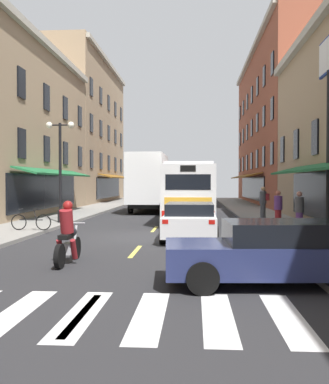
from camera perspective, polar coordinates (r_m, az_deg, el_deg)
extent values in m
cube|color=#28282B|center=(17.31, -2.21, -6.01)|extent=(34.80, 80.00, 0.10)
cube|color=#DBCC4C|center=(7.61, -10.54, -15.10)|extent=(0.14, 2.40, 0.01)
cube|color=#DBCC4C|center=(13.86, -3.76, -7.61)|extent=(0.14, 2.40, 0.01)
cube|color=#DBCC4C|center=(20.27, -1.30, -4.78)|extent=(0.14, 2.40, 0.01)
cube|color=#DBCC4C|center=(26.72, -0.04, -3.31)|extent=(0.14, 2.40, 0.01)
cube|color=#DBCC4C|center=(33.19, 0.74, -2.41)|extent=(0.14, 2.40, 0.01)
cube|color=#DBCC4C|center=(39.67, 1.25, -1.81)|extent=(0.14, 2.40, 0.01)
cube|color=#DBCC4C|center=(46.16, 1.63, -1.37)|extent=(0.14, 2.40, 0.01)
cube|color=#DBCC4C|center=(52.64, 1.91, -1.04)|extent=(0.14, 2.40, 0.01)
cube|color=silver|center=(7.95, -18.49, -14.43)|extent=(0.50, 2.80, 0.01)
cube|color=silver|center=(7.61, -10.54, -15.10)|extent=(0.50, 2.80, 0.01)
cube|color=silver|center=(7.42, -1.97, -15.50)|extent=(0.50, 2.80, 0.01)
cube|color=silver|center=(7.40, 6.86, -15.57)|extent=(0.50, 2.80, 0.01)
cube|color=silver|center=(7.53, 15.56, -15.30)|extent=(0.50, 2.80, 0.01)
cube|color=gray|center=(18.85, -20.41, -5.12)|extent=(3.00, 80.00, 0.14)
cube|color=gray|center=(17.67, 17.28, -5.52)|extent=(3.00, 80.00, 0.14)
cube|color=#B2AD9E|center=(29.80, -14.84, 17.80)|extent=(0.44, 19.40, 0.40)
cube|color=black|center=(28.59, -14.84, 0.05)|extent=(0.10, 12.00, 2.10)
cube|color=#1E6638|center=(28.37, -13.50, 2.47)|extent=(1.38, 11.20, 0.44)
cube|color=black|center=(24.92, -17.85, 5.95)|extent=(0.10, 1.00, 1.60)
cube|color=black|center=(28.66, -14.88, 5.35)|extent=(0.10, 1.00, 1.60)
cube|color=black|center=(32.46, -12.59, 4.88)|extent=(0.10, 1.00, 1.60)
cube|color=black|center=(36.31, -10.80, 4.51)|extent=(0.10, 1.00, 1.60)
cube|color=black|center=(25.38, -17.90, 13.17)|extent=(0.10, 1.00, 1.60)
cube|color=black|center=(29.06, -14.91, 11.66)|extent=(0.10, 1.00, 1.60)
cube|color=black|center=(32.82, -12.62, 10.47)|extent=(0.10, 1.00, 1.60)
cube|color=black|center=(36.63, -10.82, 9.51)|extent=(0.10, 1.00, 1.60)
cube|color=#9E8466|center=(49.19, -11.83, 7.52)|extent=(8.00, 19.90, 15.02)
cube|color=#B2AD9E|center=(49.55, -7.12, 15.92)|extent=(0.44, 19.40, 0.40)
cube|color=black|center=(47.96, -7.14, 0.57)|extent=(0.10, 12.00, 2.10)
cube|color=brown|center=(47.83, -6.31, 2.01)|extent=(1.38, 11.20, 0.44)
cube|color=black|center=(40.19, -9.35, 4.20)|extent=(0.10, 1.00, 1.60)
cube|color=black|center=(44.09, -8.15, 3.95)|extent=(0.10, 1.00, 1.60)
cube|color=black|center=(48.00, -7.15, 3.73)|extent=(0.10, 1.00, 1.60)
cube|color=black|center=(51.93, -6.30, 3.55)|extent=(0.10, 1.00, 1.60)
cube|color=black|center=(55.87, -5.58, 3.39)|extent=(0.10, 1.00, 1.60)
cube|color=black|center=(40.48, -9.36, 8.73)|extent=(0.10, 1.00, 1.60)
cube|color=black|center=(44.35, -8.17, 8.08)|extent=(0.10, 1.00, 1.60)
cube|color=black|center=(48.24, -7.16, 7.53)|extent=(0.10, 1.00, 1.60)
cube|color=black|center=(52.15, -6.31, 7.06)|extent=(0.10, 1.00, 1.60)
cube|color=black|center=(56.08, -5.58, 6.66)|extent=(0.10, 1.00, 1.60)
cube|color=black|center=(41.02, -9.38, 13.17)|extent=(0.10, 1.00, 1.60)
cube|color=black|center=(44.84, -8.18, 12.14)|extent=(0.10, 1.00, 1.60)
cube|color=black|center=(48.70, -7.17, 11.28)|extent=(0.10, 1.00, 1.60)
cube|color=black|center=(52.57, -6.32, 10.54)|extent=(0.10, 1.00, 1.60)
cube|color=black|center=(56.47, -5.59, 9.89)|extent=(0.10, 1.00, 1.60)
cube|color=#1E6638|center=(17.75, 19.69, 3.16)|extent=(1.38, 14.93, 0.44)
cube|color=black|center=(21.70, 18.78, 6.65)|extent=(0.10, 1.00, 1.60)
cube|color=black|center=(25.38, 16.56, 5.88)|extent=(0.10, 1.00, 1.60)
cube|color=black|center=(29.10, 14.91, 5.29)|extent=(0.10, 1.00, 1.60)
cube|color=brown|center=(45.08, 16.29, 7.96)|extent=(8.00, 26.57, 14.84)
cube|color=#B2AD9E|center=(45.77, 11.11, 16.91)|extent=(0.44, 26.07, 0.40)
cube|color=black|center=(44.09, 11.11, 0.49)|extent=(0.10, 16.00, 2.10)
cube|color=brown|center=(44.00, 10.20, 2.06)|extent=(1.38, 14.93, 0.44)
cube|color=black|center=(32.84, 13.64, 4.84)|extent=(0.10, 1.00, 1.60)
cube|color=black|center=(36.60, 12.63, 4.48)|extent=(0.10, 1.00, 1.60)
cube|color=black|center=(40.36, 11.81, 4.18)|extent=(0.10, 1.00, 1.60)
cube|color=black|center=(44.13, 11.12, 3.93)|extent=(0.10, 1.00, 1.60)
cube|color=black|center=(47.91, 10.55, 3.73)|extent=(0.10, 1.00, 1.60)
cube|color=black|center=(51.69, 10.06, 3.55)|extent=(0.10, 1.00, 1.60)
cube|color=black|center=(55.48, 9.64, 3.39)|extent=(0.10, 1.00, 1.60)
cube|color=black|center=(33.20, 13.67, 10.36)|extent=(0.10, 1.00, 1.60)
cube|color=black|center=(36.91, 12.65, 9.44)|extent=(0.10, 1.00, 1.60)
cube|color=black|center=(40.65, 11.83, 8.69)|extent=(0.10, 1.00, 1.60)
cube|color=black|center=(44.40, 11.14, 8.06)|extent=(0.10, 1.00, 1.60)
cube|color=black|center=(48.15, 10.57, 7.53)|extent=(0.10, 1.00, 1.60)
cube|color=black|center=(51.92, 10.08, 7.08)|extent=(0.10, 1.00, 1.60)
cube|color=black|center=(55.69, 9.65, 6.69)|extent=(0.10, 1.00, 1.60)
cube|color=black|center=(33.85, 13.70, 15.72)|extent=(0.10, 1.00, 1.60)
cube|color=black|center=(37.50, 12.68, 14.29)|extent=(0.10, 1.00, 1.60)
cube|color=black|center=(41.18, 11.85, 13.11)|extent=(0.10, 1.00, 1.60)
cube|color=black|center=(44.89, 11.16, 12.12)|extent=(0.10, 1.00, 1.60)
cube|color=black|center=(48.61, 10.58, 11.28)|extent=(0.10, 1.00, 1.60)
cube|color=black|center=(52.34, 10.09, 10.57)|extent=(0.10, 1.00, 1.60)
cube|color=black|center=(56.08, 9.66, 9.94)|extent=(0.10, 1.00, 1.60)
cylinder|color=black|center=(18.54, 20.33, 4.83)|extent=(0.18, 0.18, 6.36)
cylinder|color=black|center=(18.60, 20.25, -4.62)|extent=(0.40, 0.40, 0.24)
cube|color=navy|center=(19.16, 20.42, 16.29)|extent=(0.10, 2.45, 1.43)
cube|color=white|center=(19.15, 20.24, 16.31)|extent=(0.04, 2.29, 1.27)
cube|color=silver|center=(26.08, 3.41, 0.23)|extent=(2.71, 11.98, 2.63)
cube|color=silver|center=(26.09, 3.41, 3.26)|extent=(2.49, 10.78, 0.16)
cube|color=black|center=(26.37, 3.42, 0.64)|extent=(2.71, 9.59, 0.96)
cube|color=#193899|center=(26.12, 3.40, -2.11)|extent=(2.73, 11.58, 0.36)
cube|color=black|center=(32.01, 3.64, 0.76)|extent=(2.25, 0.15, 1.10)
cube|color=black|center=(20.14, 3.04, 1.29)|extent=(2.05, 0.15, 0.70)
cube|color=gold|center=(20.15, 3.04, -1.59)|extent=(2.15, 0.13, 0.64)
cube|color=black|center=(20.14, 3.04, 3.05)|extent=(0.70, 0.11, 0.28)
cube|color=red|center=(20.23, -0.07, -2.81)|extent=(0.20, 0.08, 0.28)
cube|color=red|center=(20.17, 6.15, -2.83)|extent=(0.20, 0.08, 0.28)
cylinder|color=black|center=(30.14, 1.33, -1.84)|extent=(0.31, 1.00, 1.00)
cylinder|color=black|center=(30.09, 5.81, -1.85)|extent=(0.31, 1.00, 1.00)
cylinder|color=black|center=(22.72, 0.24, -2.87)|extent=(0.31, 1.00, 1.00)
cylinder|color=black|center=(22.66, 6.19, -2.89)|extent=(0.31, 1.00, 1.00)
cube|color=black|center=(35.04, -1.35, 0.31)|extent=(2.33, 2.25, 2.40)
cube|color=black|center=(36.10, -1.17, 1.69)|extent=(2.00, 0.12, 0.80)
cube|color=white|center=(31.02, -2.12, 1.74)|extent=(2.47, 5.87, 3.38)
cube|color=maroon|center=(30.91, 0.13, 2.05)|extent=(0.10, 3.51, 0.90)
cube|color=black|center=(32.17, -1.89, -1.56)|extent=(1.99, 7.69, 0.24)
cylinder|color=black|center=(35.01, -3.17, -1.49)|extent=(0.29, 0.90, 0.90)
cylinder|color=black|center=(34.78, 0.42, -1.51)|extent=(0.29, 0.90, 0.90)
cylinder|color=black|center=(30.35, -4.37, -1.92)|extent=(0.29, 0.90, 0.90)
cylinder|color=black|center=(30.09, -0.23, -1.94)|extent=(0.29, 0.90, 0.90)
cube|color=silver|center=(16.97, 3.31, -3.98)|extent=(1.95, 4.79, 0.70)
cube|color=black|center=(16.73, 3.30, -2.19)|extent=(1.76, 2.60, 0.45)
cube|color=red|center=(14.63, 0.10, -3.84)|extent=(0.20, 0.06, 0.14)
cube|color=red|center=(14.59, 6.10, -3.86)|extent=(0.20, 0.06, 0.14)
cylinder|color=black|center=(18.71, 0.68, -4.32)|extent=(0.23, 0.64, 0.64)
cylinder|color=black|center=(18.67, 6.18, -4.34)|extent=(0.23, 0.64, 0.64)
cylinder|color=black|center=(15.37, -0.19, -5.54)|extent=(0.23, 0.64, 0.64)
cylinder|color=black|center=(15.32, 6.52, -5.57)|extent=(0.23, 0.64, 0.64)
cube|color=navy|center=(9.69, 14.39, -8.21)|extent=(4.82, 2.15, 0.63)
cube|color=black|center=(9.66, 15.50, -5.08)|extent=(2.65, 1.85, 0.48)
cylinder|color=black|center=(8.61, 4.91, -10.97)|extent=(0.65, 0.26, 0.64)
cylinder|color=black|center=(10.33, 4.11, -8.91)|extent=(0.65, 0.26, 0.64)
cube|color=black|center=(40.71, -0.70, -0.96)|extent=(1.92, 4.41, 0.62)
cube|color=black|center=(40.52, -0.72, -0.22)|extent=(1.73, 2.39, 0.51)
cube|color=red|center=(38.62, -2.10, -0.77)|extent=(0.20, 0.06, 0.14)
cube|color=red|center=(38.47, 0.11, -0.78)|extent=(0.20, 0.06, 0.14)
cylinder|color=black|center=(42.29, -1.70, -1.19)|extent=(0.23, 0.64, 0.64)
cylinder|color=black|center=(42.13, 0.68, -1.19)|extent=(0.23, 0.64, 0.64)
cylinder|color=black|center=(39.33, -2.18, -1.37)|extent=(0.23, 0.64, 0.64)
cylinder|color=black|center=(39.16, 0.38, -1.38)|extent=(0.23, 0.64, 0.64)
cylinder|color=black|center=(12.74, -11.27, -7.03)|extent=(0.11, 0.62, 0.62)
cylinder|color=black|center=(11.37, -13.31, -8.05)|extent=(0.13, 0.62, 0.62)
cylinder|color=#B2B2B7|center=(12.58, -11.42, -5.76)|extent=(0.08, 0.33, 0.68)
ellipsoid|color=black|center=(12.16, -11.99, -5.06)|extent=(0.33, 0.57, 0.28)
cube|color=black|center=(11.78, -12.56, -5.60)|extent=(0.27, 0.56, 0.12)
cube|color=#B2B2B7|center=(12.04, -12.23, -7.09)|extent=(0.25, 0.40, 0.30)
cylinder|color=#B2B2B7|center=(12.44, -11.56, -3.94)|extent=(0.62, 0.05, 0.04)
cylinder|color=maroon|center=(11.81, -12.46, -3.69)|extent=(0.35, 0.46, 0.66)
sphere|color=maroon|center=(11.89, -12.31, -1.72)|extent=(0.26, 0.26, 0.26)
cylinder|color=maroon|center=(11.98, -13.23, -7.14)|extent=(0.15, 0.36, 0.56)
cylinder|color=maroon|center=(11.87, -11.57, -7.20)|extent=(0.15, 0.36, 0.56)
torus|color=black|center=(19.53, -18.21, -3.70)|extent=(0.66, 0.05, 0.66)
torus|color=black|center=(19.16, -15.29, -3.78)|extent=(0.66, 0.05, 0.66)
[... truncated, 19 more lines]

